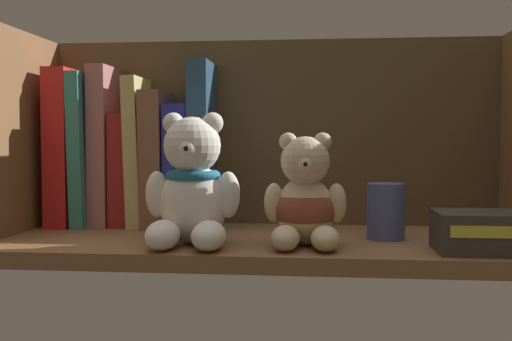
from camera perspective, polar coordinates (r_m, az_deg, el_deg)
The scene contains 15 objects.
shelf_board at distance 78.99cm, azimuth 0.70°, elevation -7.05°, with size 66.31×26.26×2.00cm, color brown.
shelf_back_panel at distance 91.50cm, azimuth 1.49°, elevation 2.97°, with size 68.71×1.20×29.56cm, color brown.
shelf_side_panel_left at distance 87.69cm, azimuth -22.01°, elevation 2.77°, with size 1.60×28.66×29.56cm, color brown.
book_0 at distance 95.31cm, azimuth -16.95°, elevation 2.05°, with size 3.41×13.25×22.91cm, color red.
book_1 at distance 94.22cm, azimuth -15.32°, elevation 1.87°, with size 1.96×13.17×22.28cm, color teal.
book_2 at distance 93.32cm, azimuth -13.87°, elevation 2.23°, with size 2.69×9.92×23.43cm, color #AF6A6A.
book_3 at distance 92.49cm, azimuth -12.17°, elevation 0.07°, with size 2.61×9.13×16.40cm, color maroon.
book_4 at distance 91.65cm, azimuth -10.68°, elevation 1.70°, with size 2.02×12.09×21.65cm, color tan.
book_5 at distance 90.92cm, azimuth -8.99°, elevation 1.07°, with size 3.08×12.80×19.62cm, color brown.
book_6 at distance 90.13cm, azimuth -6.86°, elevation 0.44°, with size 3.39×12.18×17.64cm, color #282EB2.
book_7 at distance 89.37cm, azimuth -4.80°, elevation 2.39°, with size 2.80×13.52×23.75cm, color navy.
teddy_bear_larger at distance 73.08cm, azimuth -6.05°, elevation -1.69°, with size 11.56×11.67×15.97cm.
teddy_bear_smaller at distance 72.23cm, azimuth 4.64°, elevation -2.93°, with size 9.84×10.25×13.53cm.
pillar_candle at distance 78.99cm, azimuth 12.13°, elevation -3.77°, with size 4.81×4.81×7.13cm, color #4C5B99.
small_product_box at distance 73.18cm, azimuth 20.80°, elevation -5.43°, with size 11.06×7.97×4.55cm.
Camera 1 is at (7.09, -77.49, 14.59)cm, focal length 42.47 mm.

